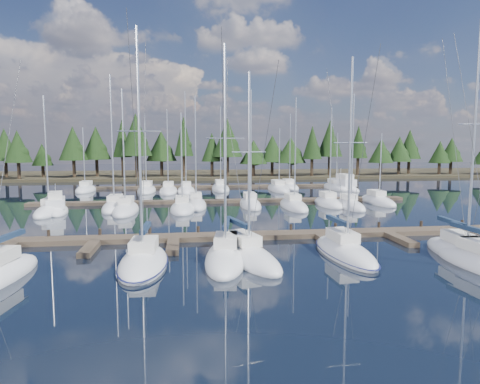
{
  "coord_description": "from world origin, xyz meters",
  "views": [
    {
      "loc": [
        -5.01,
        -16.5,
        7.74
      ],
      "look_at": [
        -0.07,
        22.0,
        3.42
      ],
      "focal_mm": 32.0,
      "sensor_mm": 36.0,
      "label": 1
    }
  ],
  "objects": [
    {
      "name": "far_shore",
      "position": [
        0.0,
        90.0,
        0.3
      ],
      "size": [
        220.0,
        30.0,
        0.6
      ],
      "primitive_type": "cube",
      "color": "#332C1C",
      "rests_on": "ground"
    },
    {
      "name": "front_sailboat_3",
      "position": [
        -1.0,
        11.6,
        0.28
      ],
      "size": [
        5.0,
        9.89,
        13.17
      ],
      "color": "silver",
      "rests_on": "ground"
    },
    {
      "name": "front_sailboat_6",
      "position": [
        13.64,
        9.73,
        0.32
      ],
      "size": [
        3.32,
        9.42,
        16.42
      ],
      "color": "silver",
      "rests_on": "ground"
    },
    {
      "name": "back_docks",
      "position": [
        0.0,
        49.58,
        0.2
      ],
      "size": [
        50.0,
        21.8,
        0.4
      ],
      "color": "#4A3D2E",
      "rests_on": "ground"
    },
    {
      "name": "front_sailboat_2",
      "position": [
        -2.42,
        11.14,
        0.3
      ],
      "size": [
        3.85,
        9.03,
        14.77
      ],
      "color": "silver",
      "rests_on": "ground"
    },
    {
      "name": "front_sailboat_4",
      "position": [
        5.96,
        11.57,
        0.29
      ],
      "size": [
        3.11,
        9.13,
        14.27
      ],
      "color": "silver",
      "rests_on": "ground"
    },
    {
      "name": "motor_yacht_left",
      "position": [
        -19.79,
        34.31,
        0.44
      ],
      "size": [
        4.46,
        8.23,
        3.9
      ],
      "color": "silver",
      "rests_on": "ground"
    },
    {
      "name": "motor_yacht_right",
      "position": [
        21.96,
        53.82,
        0.49
      ],
      "size": [
        4.57,
        9.35,
        4.48
      ],
      "color": "silver",
      "rests_on": "ground"
    },
    {
      "name": "ground",
      "position": [
        0.0,
        30.0,
        0.0
      ],
      "size": [
        260.0,
        260.0,
        0.0
      ],
      "primitive_type": "plane",
      "color": "black",
      "rests_on": "ground"
    },
    {
      "name": "main_dock",
      "position": [
        0.0,
        17.36,
        0.2
      ],
      "size": [
        44.0,
        6.13,
        0.9
      ],
      "color": "#4A3D2E",
      "rests_on": "ground"
    },
    {
      "name": "back_sailboat_rows",
      "position": [
        0.31,
        44.71,
        0.26
      ],
      "size": [
        45.32,
        32.48,
        16.85
      ],
      "color": "silver",
      "rests_on": "ground"
    },
    {
      "name": "tree_line",
      "position": [
        -1.44,
        80.19,
        7.52
      ],
      "size": [
        185.98,
        12.15,
        13.9
      ],
      "color": "black",
      "rests_on": "far_shore"
    },
    {
      "name": "front_sailboat_1",
      "position": [
        -7.73,
        10.6,
        0.3
      ],
      "size": [
        3.38,
        8.25,
        15.52
      ],
      "color": "silver",
      "rests_on": "ground"
    }
  ]
}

